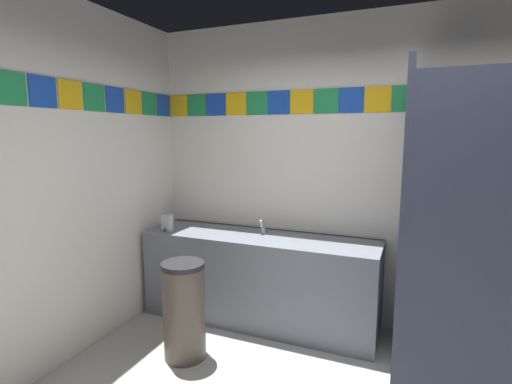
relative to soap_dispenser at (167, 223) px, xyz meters
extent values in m
cube|color=silver|center=(1.74, 0.52, 0.49)|extent=(4.00, 0.08, 2.79)
cube|color=yellow|center=(-0.15, 0.47, 1.14)|extent=(0.22, 0.01, 0.22)
cube|color=#1E8C4C|center=(0.08, 0.47, 1.14)|extent=(0.22, 0.01, 0.22)
cube|color=#1947B7|center=(0.30, 0.47, 1.14)|extent=(0.22, 0.01, 0.22)
cube|color=yellow|center=(0.52, 0.47, 1.14)|extent=(0.22, 0.01, 0.22)
cube|color=#1E8C4C|center=(0.74, 0.47, 1.14)|extent=(0.22, 0.01, 0.22)
cube|color=#1947B7|center=(0.97, 0.47, 1.14)|extent=(0.22, 0.01, 0.22)
cube|color=yellow|center=(1.19, 0.47, 1.14)|extent=(0.22, 0.01, 0.22)
cube|color=#1E8C4C|center=(1.41, 0.47, 1.14)|extent=(0.22, 0.01, 0.22)
cube|color=#1947B7|center=(1.63, 0.47, 1.14)|extent=(0.22, 0.01, 0.22)
cube|color=yellow|center=(1.86, 0.47, 1.14)|extent=(0.22, 0.01, 0.22)
cube|color=#1E8C4C|center=(2.08, 0.47, 1.14)|extent=(0.22, 0.01, 0.22)
cube|color=#1947B7|center=(2.30, 0.47, 1.14)|extent=(0.22, 0.01, 0.22)
cube|color=yellow|center=(2.52, 0.47, 1.14)|extent=(0.22, 0.01, 0.22)
cube|color=#1E8C4C|center=(2.74, 0.47, 1.14)|extent=(0.22, 0.01, 0.22)
cube|color=silver|center=(-0.30, -1.27, 0.49)|extent=(0.08, 3.50, 2.79)
cube|color=#1E8C4C|center=(-0.25, -1.27, 1.14)|extent=(0.01, 0.22, 0.22)
cube|color=#1947B7|center=(-0.25, -1.04, 1.14)|extent=(0.01, 0.22, 0.22)
cube|color=yellow|center=(-0.25, -0.81, 1.14)|extent=(0.01, 0.22, 0.22)
cube|color=#1E8C4C|center=(-0.25, -0.57, 1.14)|extent=(0.01, 0.22, 0.22)
cube|color=#1947B7|center=(-0.25, -0.34, 1.14)|extent=(0.01, 0.22, 0.22)
cube|color=yellow|center=(-0.25, -0.11, 1.14)|extent=(0.01, 0.22, 0.22)
cube|color=#1E8C4C|center=(-0.25, 0.13, 1.14)|extent=(0.01, 0.22, 0.22)
cube|color=#1947B7|center=(-0.25, 0.36, 1.14)|extent=(0.01, 0.22, 0.22)
cube|color=slate|center=(0.89, 0.18, -0.50)|extent=(2.18, 0.60, 0.83)
cube|color=slate|center=(0.89, 0.46, -0.12)|extent=(2.18, 0.03, 0.08)
cylinder|color=silver|center=(0.89, 0.15, -0.13)|extent=(0.34, 0.34, 0.10)
cylinder|color=silver|center=(0.89, 0.29, -0.05)|extent=(0.04, 0.04, 0.05)
cylinder|color=silver|center=(0.89, 0.24, 0.02)|extent=(0.02, 0.06, 0.09)
cube|color=#B7BABF|center=(0.00, 0.00, 0.00)|extent=(0.09, 0.07, 0.16)
cylinder|color=black|center=(0.00, -0.04, -0.06)|extent=(0.02, 0.02, 0.03)
cube|color=#33384C|center=(2.14, -0.17, 0.18)|extent=(0.04, 1.30, 2.18)
cube|color=#33384C|center=(2.59, -0.80, 0.18)|extent=(0.90, 0.04, 2.01)
cylinder|color=silver|center=(2.16, -0.80, 0.29)|extent=(0.02, 0.02, 0.10)
cylinder|color=white|center=(2.76, 0.06, -0.71)|extent=(0.38, 0.38, 0.40)
torus|color=white|center=(2.76, 0.06, -0.50)|extent=(0.39, 0.39, 0.05)
cube|color=white|center=(2.76, 0.27, -0.34)|extent=(0.34, 0.17, 0.34)
cylinder|color=brown|center=(0.57, -0.60, -0.54)|extent=(0.33, 0.33, 0.74)
cylinder|color=#262628|center=(0.57, -0.60, -0.15)|extent=(0.33, 0.33, 0.04)
camera|label=1|loc=(2.18, -3.01, 0.85)|focal=26.89mm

